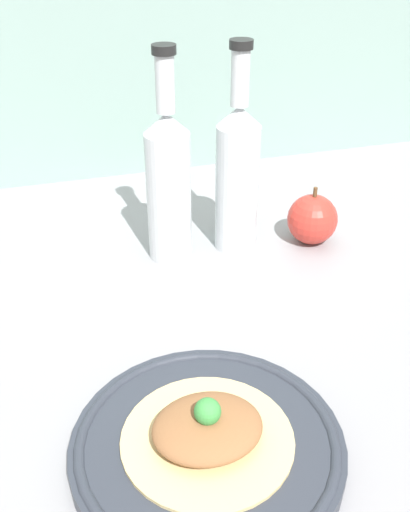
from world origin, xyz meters
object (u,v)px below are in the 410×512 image
(apple, at_px, (312,219))
(plated_food, at_px, (207,430))
(plate, at_px, (207,445))
(cider_bottle_right, at_px, (237,174))
(cider_bottle_left, at_px, (168,182))

(apple, bearing_deg, plated_food, -127.94)
(plate, xyz_separation_m, plated_food, (0.00, 0.00, 0.02))
(plate, height_order, apple, apple)
(plate, distance_m, cider_bottle_right, 0.42)
(plated_food, bearing_deg, cider_bottle_right, 67.21)
(plate, xyz_separation_m, cider_bottle_right, (0.16, 0.38, 0.11))
(plate, relative_size, cider_bottle_left, 0.87)
(cider_bottle_left, bearing_deg, cider_bottle_right, 0.00)
(plate, height_order, cider_bottle_right, cider_bottle_right)
(cider_bottle_left, relative_size, cider_bottle_right, 1.00)
(cider_bottle_left, height_order, cider_bottle_right, same)
(plated_food, relative_size, apple, 1.83)
(plated_food, bearing_deg, cider_bottle_left, 81.75)
(plated_food, height_order, cider_bottle_right, cider_bottle_right)
(plate, height_order, plated_food, plated_food)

